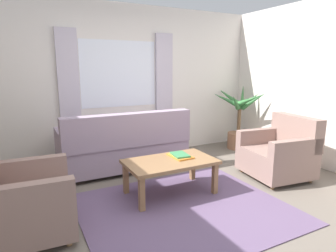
{
  "coord_description": "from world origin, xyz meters",
  "views": [
    {
      "loc": [
        -1.54,
        -2.55,
        1.56
      ],
      "look_at": [
        0.15,
        0.7,
        0.81
      ],
      "focal_mm": 30.81,
      "sensor_mm": 36.0,
      "label": 1
    }
  ],
  "objects_px": {
    "armchair_right": "(280,153)",
    "coffee_table": "(170,165)",
    "potted_plant": "(239,123)",
    "couch": "(125,147)",
    "armchair_left": "(19,201)",
    "book_stack_on_table": "(180,155)"
  },
  "relations": [
    {
      "from": "armchair_right",
      "to": "coffee_table",
      "type": "height_order",
      "value": "armchair_right"
    },
    {
      "from": "armchair_right",
      "to": "potted_plant",
      "type": "distance_m",
      "value": 1.53
    },
    {
      "from": "couch",
      "to": "armchair_left",
      "type": "xyz_separation_m",
      "value": [
        -1.46,
        -1.27,
        -0.01
      ]
    },
    {
      "from": "armchair_right",
      "to": "book_stack_on_table",
      "type": "relative_size",
      "value": 2.79
    },
    {
      "from": "coffee_table",
      "to": "book_stack_on_table",
      "type": "bearing_deg",
      "value": 20.22
    },
    {
      "from": "armchair_right",
      "to": "potted_plant",
      "type": "xyz_separation_m",
      "value": [
        0.49,
        1.44,
        0.15
      ]
    },
    {
      "from": "potted_plant",
      "to": "armchair_left",
      "type": "bearing_deg",
      "value": -159.8
    },
    {
      "from": "coffee_table",
      "to": "book_stack_on_table",
      "type": "height_order",
      "value": "book_stack_on_table"
    },
    {
      "from": "book_stack_on_table",
      "to": "potted_plant",
      "type": "relative_size",
      "value": 0.26
    },
    {
      "from": "coffee_table",
      "to": "potted_plant",
      "type": "height_order",
      "value": "potted_plant"
    },
    {
      "from": "book_stack_on_table",
      "to": "coffee_table",
      "type": "bearing_deg",
      "value": -159.78
    },
    {
      "from": "book_stack_on_table",
      "to": "couch",
      "type": "bearing_deg",
      "value": 110.6
    },
    {
      "from": "couch",
      "to": "coffee_table",
      "type": "relative_size",
      "value": 1.73
    },
    {
      "from": "couch",
      "to": "armchair_right",
      "type": "height_order",
      "value": "couch"
    },
    {
      "from": "couch",
      "to": "book_stack_on_table",
      "type": "xyz_separation_m",
      "value": [
        0.39,
        -1.03,
        0.09
      ]
    },
    {
      "from": "armchair_right",
      "to": "armchair_left",
      "type": "bearing_deg",
      "value": -83.43
    },
    {
      "from": "couch",
      "to": "coffee_table",
      "type": "bearing_deg",
      "value": 100.93
    },
    {
      "from": "coffee_table",
      "to": "potted_plant",
      "type": "relative_size",
      "value": 0.86
    },
    {
      "from": "book_stack_on_table",
      "to": "potted_plant",
      "type": "bearing_deg",
      "value": 30.57
    },
    {
      "from": "couch",
      "to": "armchair_right",
      "type": "bearing_deg",
      "value": 145.48
    },
    {
      "from": "couch",
      "to": "book_stack_on_table",
      "type": "distance_m",
      "value": 1.11
    },
    {
      "from": "couch",
      "to": "coffee_table",
      "type": "xyz_separation_m",
      "value": [
        0.21,
        -1.1,
        0.01
      ]
    }
  ]
}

